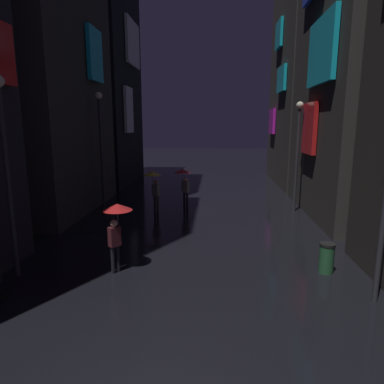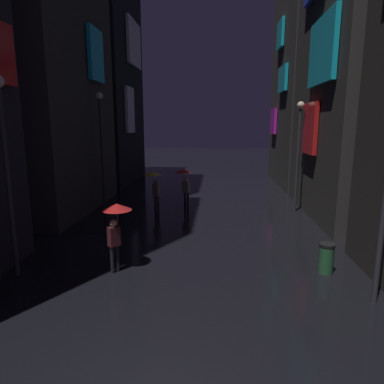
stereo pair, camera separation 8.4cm
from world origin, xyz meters
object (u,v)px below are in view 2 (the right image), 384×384
at_px(pedestrian_foreground_right_red, 116,219).
at_px(pedestrian_far_right_yellow, 154,180).
at_px(streetlamp_right_far, 298,144).
at_px(streetlamp_left_far, 101,139).
at_px(streetlamp_left_near, 5,156).
at_px(trash_bin, 326,258).
at_px(pedestrian_midstreet_centre_red, 184,177).

distance_m(pedestrian_foreground_right_red, pedestrian_far_right_yellow, 7.23).
bearing_deg(streetlamp_right_far, streetlamp_left_far, -178.39).
xyz_separation_m(pedestrian_foreground_right_red, streetlamp_left_near, (-2.93, -0.53, 1.93)).
distance_m(pedestrian_foreground_right_red, trash_bin, 6.49).
bearing_deg(streetlamp_left_near, pedestrian_far_right_yellow, 70.49).
height_order(streetlamp_left_far, trash_bin, streetlamp_left_far).
height_order(streetlamp_left_near, streetlamp_right_far, streetlamp_left_near).
height_order(streetlamp_right_far, streetlamp_left_far, streetlamp_left_far).
xyz_separation_m(pedestrian_midstreet_centre_red, streetlamp_left_near, (-4.19, -8.75, 1.93)).
bearing_deg(pedestrian_far_right_yellow, pedestrian_foreground_right_red, -88.57).
distance_m(streetlamp_left_near, streetlamp_left_far, 8.14).
bearing_deg(streetlamp_left_near, streetlamp_right_far, 40.09).
xyz_separation_m(pedestrian_midstreet_centre_red, trash_bin, (5.11, -7.90, -1.20)).
xyz_separation_m(pedestrian_far_right_yellow, streetlamp_left_far, (-2.75, 0.37, 2.06)).
distance_m(pedestrian_far_right_yellow, streetlamp_left_far, 3.46).
bearing_deg(pedestrian_far_right_yellow, streetlamp_left_far, 172.32).
height_order(pedestrian_far_right_yellow, pedestrian_midstreet_centre_red, same).
bearing_deg(pedestrian_midstreet_centre_red, streetlamp_left_near, -115.58).
bearing_deg(streetlamp_right_far, pedestrian_midstreet_centre_red, 176.69).
xyz_separation_m(streetlamp_right_far, streetlamp_left_far, (-10.00, -0.28, 0.26)).
xyz_separation_m(pedestrian_midstreet_centre_red, streetlamp_right_far, (5.81, -0.34, 1.80)).
relative_size(pedestrian_foreground_right_red, streetlamp_left_far, 0.35).
relative_size(streetlamp_right_far, streetlamp_left_far, 0.92).
bearing_deg(pedestrian_foreground_right_red, streetlamp_left_near, -169.66).
relative_size(pedestrian_far_right_yellow, streetlamp_right_far, 0.38).
height_order(streetlamp_right_far, trash_bin, streetlamp_right_far).
distance_m(streetlamp_left_far, trash_bin, 12.26).
height_order(pedestrian_foreground_right_red, streetlamp_left_far, streetlamp_left_far).
bearing_deg(trash_bin, streetlamp_left_far, 141.93).
relative_size(pedestrian_far_right_yellow, streetlamp_left_far, 0.35).
distance_m(pedestrian_midstreet_centre_red, streetlamp_right_far, 6.09).
bearing_deg(pedestrian_midstreet_centre_red, pedestrian_far_right_yellow, -145.51).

